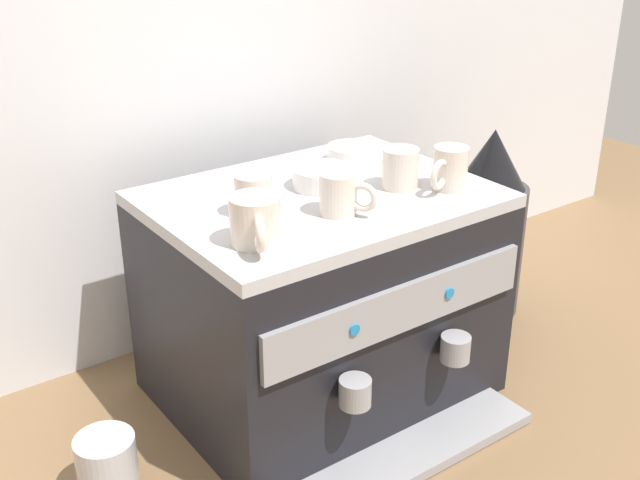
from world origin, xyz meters
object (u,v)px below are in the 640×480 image
at_px(espresso_machine, 321,297).
at_px(ceramic_cup_0, 253,194).
at_px(ceramic_cup_1, 256,221).
at_px(ceramic_bowl_0, 322,178).
at_px(coffee_grinder, 487,227).
at_px(ceramic_cup_3, 340,194).
at_px(ceramic_cup_4, 401,168).
at_px(ceramic_cup_2, 449,169).
at_px(milk_pitcher, 107,465).
at_px(ceramic_bowl_1, 351,154).

height_order(espresso_machine, ceramic_cup_0, ceramic_cup_0).
bearing_deg(ceramic_cup_1, ceramic_cup_0, 60.58).
bearing_deg(ceramic_bowl_0, coffee_grinder, 2.55).
distance_m(ceramic_cup_3, ceramic_bowl_0, 0.14).
distance_m(ceramic_cup_4, ceramic_bowl_0, 0.15).
height_order(ceramic_cup_2, coffee_grinder, ceramic_cup_2).
bearing_deg(ceramic_cup_3, milk_pitcher, 171.86).
distance_m(ceramic_cup_1, ceramic_cup_2, 0.43).
height_order(ceramic_cup_4, ceramic_bowl_1, ceramic_cup_4).
bearing_deg(ceramic_cup_1, coffee_grinder, 13.02).
distance_m(ceramic_cup_2, ceramic_bowl_1, 0.24).
height_order(espresso_machine, ceramic_cup_3, ceramic_cup_3).
bearing_deg(milk_pitcher, espresso_machine, 4.14).
xyz_separation_m(ceramic_cup_3, ceramic_cup_4, (0.18, 0.04, 0.00)).
relative_size(espresso_machine, milk_pitcher, 5.54).
relative_size(espresso_machine, ceramic_cup_2, 5.86).
height_order(ceramic_cup_2, ceramic_bowl_1, ceramic_cup_2).
xyz_separation_m(ceramic_bowl_0, ceramic_bowl_1, (0.14, 0.09, -0.00)).
distance_m(ceramic_cup_0, ceramic_bowl_0, 0.18).
xyz_separation_m(ceramic_cup_2, ceramic_cup_4, (-0.07, 0.06, -0.00)).
bearing_deg(ceramic_cup_3, ceramic_cup_0, 143.83).
relative_size(ceramic_cup_1, coffee_grinder, 0.27).
distance_m(ceramic_cup_2, ceramic_cup_3, 0.24).
height_order(ceramic_cup_3, ceramic_bowl_0, ceramic_cup_3).
relative_size(ceramic_cup_0, ceramic_cup_2, 0.99).
xyz_separation_m(espresso_machine, ceramic_cup_3, (-0.03, -0.10, 0.26)).
bearing_deg(ceramic_cup_3, ceramic_cup_1, -173.09).
bearing_deg(ceramic_cup_2, ceramic_bowl_1, 101.72).
distance_m(ceramic_cup_1, ceramic_cup_4, 0.37).
distance_m(ceramic_cup_2, ceramic_cup_4, 0.09).
distance_m(ceramic_cup_2, ceramic_bowl_0, 0.24).
distance_m(ceramic_cup_0, coffee_grinder, 0.73).
distance_m(espresso_machine, coffee_grinder, 0.53).
bearing_deg(coffee_grinder, milk_pitcher, -175.19).
bearing_deg(espresso_machine, coffee_grinder, 5.42).
xyz_separation_m(ceramic_bowl_1, milk_pitcher, (-0.64, -0.15, -0.40)).
relative_size(ceramic_bowl_1, milk_pitcher, 0.90).
relative_size(ceramic_cup_4, ceramic_bowl_1, 1.04).
height_order(ceramic_bowl_1, milk_pitcher, ceramic_bowl_1).
bearing_deg(espresso_machine, ceramic_cup_0, -176.74).
distance_m(espresso_machine, ceramic_cup_1, 0.36).
relative_size(ceramic_cup_0, milk_pitcher, 0.94).
height_order(ceramic_cup_2, ceramic_cup_3, ceramic_cup_2).
bearing_deg(espresso_machine, ceramic_cup_1, -150.82).
distance_m(ceramic_bowl_0, ceramic_bowl_1, 0.17).
distance_m(espresso_machine, ceramic_cup_3, 0.28).
bearing_deg(coffee_grinder, ceramic_cup_1, -166.98).
bearing_deg(ceramic_cup_0, espresso_machine, 3.26).
relative_size(ceramic_cup_1, ceramic_bowl_0, 1.07).
relative_size(coffee_grinder, milk_pitcher, 4.10).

